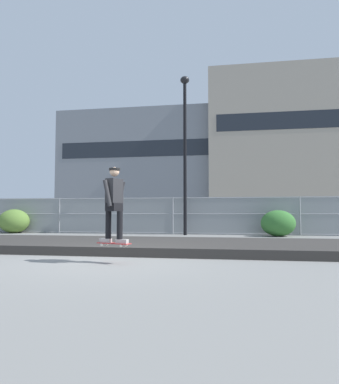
# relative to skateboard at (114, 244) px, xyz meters

# --- Properties ---
(ground_plane) EXTENTS (120.00, 120.00, 0.00)m
(ground_plane) POSITION_rel_skateboard_xyz_m (-0.21, 0.27, -0.43)
(ground_plane) COLOR slate
(gravel_berm) EXTENTS (14.60, 3.87, 0.24)m
(gravel_berm) POSITION_rel_skateboard_xyz_m (-0.21, 2.92, -0.31)
(gravel_berm) COLOR #33302D
(gravel_berm) RESTS_ON ground_plane
(skateboard) EXTENTS (0.82, 0.44, 0.07)m
(skateboard) POSITION_rel_skateboard_xyz_m (0.00, 0.00, 0.00)
(skateboard) COLOR #B22D2D
(skater) EXTENTS (0.72, 0.62, 1.68)m
(skater) POSITION_rel_skateboard_xyz_m (0.00, -0.00, 0.96)
(skater) COLOR #B2ADA8
(skater) RESTS_ON skateboard
(chain_fence) EXTENTS (24.49, 0.06, 1.85)m
(chain_fence) POSITION_rel_skateboard_xyz_m (-0.21, 9.86, 0.50)
(chain_fence) COLOR gray
(chain_fence) RESTS_ON ground_plane
(street_lamp) EXTENTS (0.44, 0.44, 7.80)m
(street_lamp) POSITION_rel_skateboard_xyz_m (0.47, 9.28, 4.34)
(street_lamp) COLOR black
(street_lamp) RESTS_ON ground_plane
(parked_car_near) EXTENTS (4.53, 2.22, 1.66)m
(parked_car_near) POSITION_rel_skateboard_xyz_m (-5.89, 12.23, 0.41)
(parked_car_near) COLOR #474C54
(parked_car_near) RESTS_ON ground_plane
(library_building) EXTENTS (30.63, 12.39, 17.45)m
(library_building) POSITION_rel_skateboard_xyz_m (-9.35, 50.20, 8.30)
(library_building) COLOR slate
(library_building) RESTS_ON ground_plane
(office_block) EXTENTS (28.54, 10.94, 22.35)m
(office_block) POSITION_rel_skateboard_xyz_m (14.25, 47.64, 10.75)
(office_block) COLOR #9E9384
(office_block) RESTS_ON ground_plane
(shrub_left) EXTENTS (1.62, 1.33, 1.25)m
(shrub_left) POSITION_rel_skateboard_xyz_m (-8.64, 9.38, 0.20)
(shrub_left) COLOR #567A33
(shrub_left) RESTS_ON ground_plane
(shrub_center) EXTENTS (1.55, 1.27, 1.20)m
(shrub_center) POSITION_rel_skateboard_xyz_m (4.77, 9.04, 0.17)
(shrub_center) COLOR #336B2D
(shrub_center) RESTS_ON ground_plane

